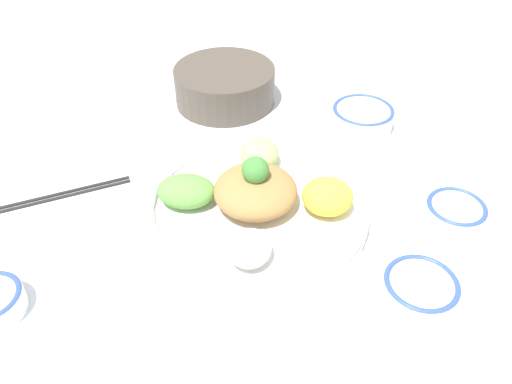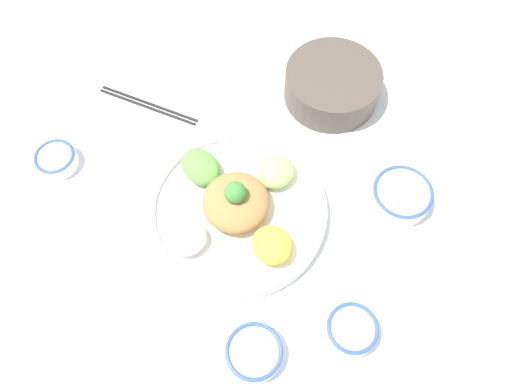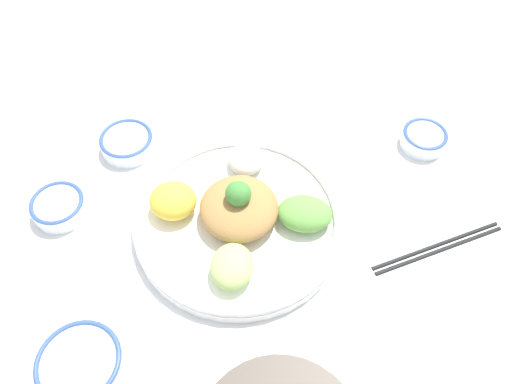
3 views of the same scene
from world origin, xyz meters
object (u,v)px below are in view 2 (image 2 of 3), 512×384
object	(u,v)px
rice_bowl_blue	(254,352)
sauce_bowl_dark	(401,195)
serving_spoon_extra	(276,48)
rice_bowl_plain	(352,329)
side_serving_bowl	(334,84)
salad_platter	(236,209)
sauce_bowl_red	(56,159)
chopsticks_pair_near	(148,105)
serving_spoon_main	(115,258)

from	to	relation	value
rice_bowl_blue	sauce_bowl_dark	xyz separation A→B (m)	(-0.10, -0.39, 0.01)
serving_spoon_extra	rice_bowl_plain	bearing A→B (deg)	-24.25
sauce_bowl_dark	rice_bowl_plain	size ratio (longest dim) A/B	1.30
rice_bowl_blue	sauce_bowl_dark	size ratio (longest dim) A/B	0.84
side_serving_bowl	serving_spoon_extra	xyz separation A→B (m)	(0.17, -0.06, -0.04)
rice_bowl_plain	salad_platter	bearing A→B (deg)	-18.53
salad_platter	rice_bowl_plain	size ratio (longest dim) A/B	3.89
sauce_bowl_red	chopsticks_pair_near	xyz separation A→B (m)	(-0.07, -0.21, -0.02)
chopsticks_pair_near	serving_spoon_extra	xyz separation A→B (m)	(-0.16, -0.28, -0.00)
sauce_bowl_red	rice_bowl_blue	bearing A→B (deg)	166.30
sauce_bowl_red	serving_spoon_main	world-z (taller)	sauce_bowl_red
rice_bowl_plain	side_serving_bowl	xyz separation A→B (m)	(0.25, -0.45, 0.02)
salad_platter	rice_bowl_plain	xyz separation A→B (m)	(-0.29, 0.10, -0.01)
sauce_bowl_red	rice_bowl_blue	distance (m)	0.55
sauce_bowl_red	serving_spoon_main	size ratio (longest dim) A/B	0.73
rice_bowl_plain	chopsticks_pair_near	distance (m)	0.63
side_serving_bowl	serving_spoon_extra	bearing A→B (deg)	-19.39
rice_bowl_blue	serving_spoon_extra	distance (m)	0.69
rice_bowl_blue	serving_spoon_main	size ratio (longest dim) A/B	0.86
rice_bowl_blue	rice_bowl_plain	bearing A→B (deg)	-137.63
sauce_bowl_red	rice_bowl_plain	size ratio (longest dim) A/B	0.92
salad_platter	rice_bowl_blue	bearing A→B (deg)	127.26
serving_spoon_main	rice_bowl_blue	bearing A→B (deg)	-40.86
serving_spoon_extra	side_serving_bowl	bearing A→B (deg)	6.61
sauce_bowl_red	rice_bowl_blue	world-z (taller)	same
salad_platter	sauce_bowl_red	xyz separation A→B (m)	(0.37, 0.08, -0.01)
rice_bowl_plain	serving_spoon_extra	xyz separation A→B (m)	(0.42, -0.51, -0.02)
rice_bowl_plain	serving_spoon_main	world-z (taller)	rice_bowl_plain
serving_spoon_main	salad_platter	bearing A→B (deg)	14.92
sauce_bowl_red	chopsticks_pair_near	world-z (taller)	sauce_bowl_red
side_serving_bowl	serving_spoon_main	xyz separation A→B (m)	(0.19, 0.54, -0.04)
chopsticks_pair_near	serving_spoon_main	distance (m)	0.35
rice_bowl_plain	serving_spoon_extra	distance (m)	0.66
sauce_bowl_dark	side_serving_bowl	distance (m)	0.28
rice_bowl_blue	side_serving_bowl	size ratio (longest dim) A/B	0.48
side_serving_bowl	rice_bowl_plain	bearing A→B (deg)	119.11
sauce_bowl_dark	serving_spoon_extra	bearing A→B (deg)	-29.81
side_serving_bowl	salad_platter	bearing A→B (deg)	83.78
sauce_bowl_red	chopsticks_pair_near	distance (m)	0.22
salad_platter	serving_spoon_extra	world-z (taller)	salad_platter
rice_bowl_plain	serving_spoon_main	bearing A→B (deg)	11.96
rice_bowl_plain	chopsticks_pair_near	bearing A→B (deg)	-21.12
chopsticks_pair_near	serving_spoon_extra	distance (m)	0.33
sauce_bowl_red	serving_spoon_extra	size ratio (longest dim) A/B	0.66
chopsticks_pair_near	serving_spoon_main	xyz separation A→B (m)	(-0.15, 0.32, -0.00)
salad_platter	serving_spoon_main	distance (m)	0.24
rice_bowl_plain	serving_spoon_main	distance (m)	0.45
salad_platter	rice_bowl_plain	bearing A→B (deg)	161.47
side_serving_bowl	chopsticks_pair_near	xyz separation A→B (m)	(0.34, 0.22, -0.04)
sauce_bowl_dark	serving_spoon_extra	world-z (taller)	sauce_bowl_dark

